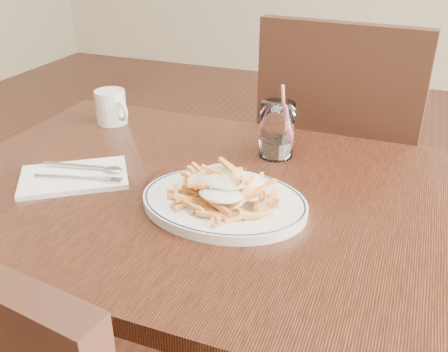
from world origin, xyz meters
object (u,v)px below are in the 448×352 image
at_px(chair_far, 339,156).
at_px(coffee_mug, 111,107).
at_px(fries_plate, 224,202).
at_px(water_glass, 277,133).
at_px(loaded_fries, 224,183).
at_px(table, 214,222).

bearing_deg(chair_far, coffee_mug, -146.63).
bearing_deg(fries_plate, water_glass, 84.15).
relative_size(chair_far, loaded_fries, 4.51).
bearing_deg(table, coffee_mug, 147.80).
relative_size(chair_far, coffee_mug, 8.94).
xyz_separation_m(table, fries_plate, (0.05, -0.06, 0.09)).
bearing_deg(loaded_fries, table, 128.79).
bearing_deg(chair_far, loaded_fries, -100.21).
xyz_separation_m(table, chair_far, (0.17, 0.64, -0.09)).
bearing_deg(chair_far, table, -104.89).
xyz_separation_m(fries_plate, water_glass, (0.03, 0.27, 0.05)).
bearing_deg(loaded_fries, fries_plate, -63.43).
relative_size(table, loaded_fries, 5.32).
distance_m(table, coffee_mug, 0.50).
distance_m(table, chair_far, 0.67).
xyz_separation_m(table, coffee_mug, (-0.41, 0.26, 0.12)).
xyz_separation_m(chair_far, fries_plate, (-0.13, -0.70, 0.19)).
distance_m(chair_far, coffee_mug, 0.73).
bearing_deg(loaded_fries, water_glass, 84.15).
bearing_deg(coffee_mug, water_glass, -5.01).
distance_m(loaded_fries, water_glass, 0.27).
relative_size(chair_far, fries_plate, 2.53).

